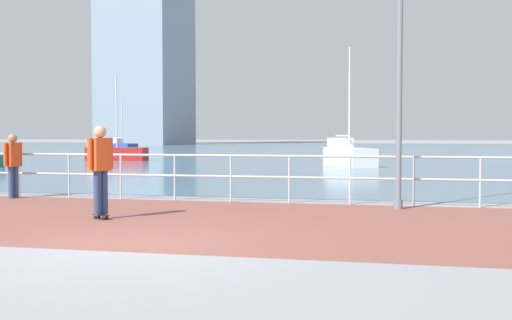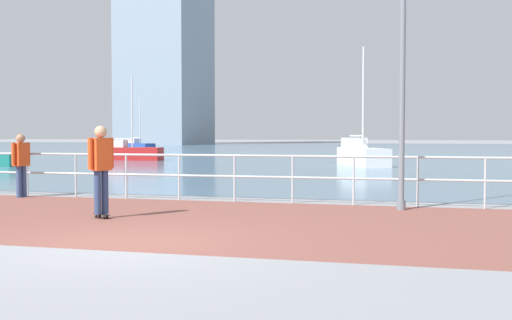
{
  "view_description": "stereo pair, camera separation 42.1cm",
  "coord_description": "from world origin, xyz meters",
  "px_view_note": "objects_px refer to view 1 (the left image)",
  "views": [
    {
      "loc": [
        3.62,
        -8.26,
        1.62
      ],
      "look_at": [
        1.1,
        3.41,
        1.1
      ],
      "focal_mm": 42.8,
      "sensor_mm": 36.0,
      "label": 1
    },
    {
      "loc": [
        4.03,
        -8.16,
        1.62
      ],
      "look_at": [
        1.1,
        3.41,
        1.1
      ],
      "focal_mm": 42.8,
      "sensor_mm": 36.0,
      "label": 2
    }
  ],
  "objects_px": {
    "sailboat_white": "(122,146)",
    "sailboat_yellow": "(348,154)",
    "lamppost": "(407,68)",
    "sailboat_blue": "(115,152)",
    "skateboarder": "(100,163)",
    "bystander": "(13,161)"
  },
  "relations": [
    {
      "from": "lamppost",
      "to": "bystander",
      "type": "xyz_separation_m",
      "value": [
        -9.55,
        0.26,
        -2.06
      ]
    },
    {
      "from": "sailboat_white",
      "to": "sailboat_yellow",
      "type": "bearing_deg",
      "value": -43.35
    },
    {
      "from": "bystander",
      "to": "skateboarder",
      "type": "bearing_deg",
      "value": -37.96
    },
    {
      "from": "lamppost",
      "to": "sailboat_yellow",
      "type": "xyz_separation_m",
      "value": [
        -2.34,
        17.67,
        -2.44
      ]
    },
    {
      "from": "bystander",
      "to": "sailboat_white",
      "type": "distance_m",
      "value": 40.52
    },
    {
      "from": "skateboarder",
      "to": "sailboat_white",
      "type": "xyz_separation_m",
      "value": [
        -18.32,
        40.88,
        -0.6
      ]
    },
    {
      "from": "sailboat_white",
      "to": "sailboat_blue",
      "type": "height_order",
      "value": "sailboat_blue"
    },
    {
      "from": "skateboarder",
      "to": "bystander",
      "type": "relative_size",
      "value": 1.1
    },
    {
      "from": "bystander",
      "to": "sailboat_blue",
      "type": "distance_m",
      "value": 21.82
    },
    {
      "from": "skateboarder",
      "to": "bystander",
      "type": "height_order",
      "value": "skateboarder"
    },
    {
      "from": "lamppost",
      "to": "sailboat_yellow",
      "type": "distance_m",
      "value": 18.0
    },
    {
      "from": "skateboarder",
      "to": "sailboat_blue",
      "type": "bearing_deg",
      "value": 114.68
    },
    {
      "from": "sailboat_yellow",
      "to": "sailboat_blue",
      "type": "xyz_separation_m",
      "value": [
        -14.21,
        3.25,
        -0.08
      ]
    },
    {
      "from": "lamppost",
      "to": "sailboat_blue",
      "type": "bearing_deg",
      "value": 128.36
    },
    {
      "from": "lamppost",
      "to": "sailboat_yellow",
      "type": "relative_size",
      "value": 0.92
    },
    {
      "from": "skateboarder",
      "to": "sailboat_white",
      "type": "bearing_deg",
      "value": 114.15
    },
    {
      "from": "skateboarder",
      "to": "sailboat_blue",
      "type": "xyz_separation_m",
      "value": [
        -10.88,
        23.69,
        -0.58
      ]
    },
    {
      "from": "sailboat_yellow",
      "to": "skateboarder",
      "type": "bearing_deg",
      "value": -99.25
    },
    {
      "from": "skateboarder",
      "to": "bystander",
      "type": "xyz_separation_m",
      "value": [
        -3.88,
        3.03,
        -0.12
      ]
    },
    {
      "from": "sailboat_blue",
      "to": "sailboat_yellow",
      "type": "bearing_deg",
      "value": -12.87
    },
    {
      "from": "bystander",
      "to": "sailboat_white",
      "type": "bearing_deg",
      "value": 110.89
    },
    {
      "from": "sailboat_yellow",
      "to": "sailboat_white",
      "type": "bearing_deg",
      "value": 136.65
    }
  ]
}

